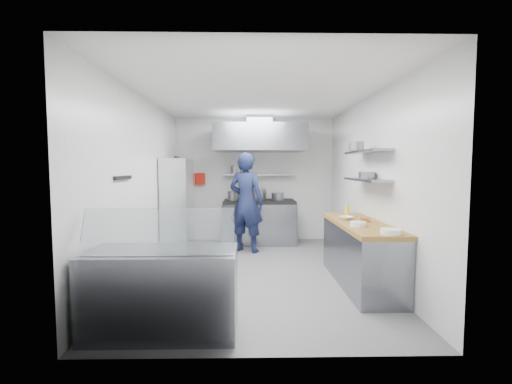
{
  "coord_description": "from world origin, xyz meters",
  "views": [
    {
      "loc": [
        -0.11,
        -5.42,
        1.69
      ],
      "look_at": [
        0.0,
        0.6,
        1.25
      ],
      "focal_mm": 24.0,
      "sensor_mm": 36.0,
      "label": 1
    }
  ],
  "objects_px": {
    "chef": "(246,202)",
    "display_case": "(163,291)",
    "wire_rack": "(178,206)",
    "gas_range": "(259,223)"
  },
  "relations": [
    {
      "from": "chef",
      "to": "display_case",
      "type": "relative_size",
      "value": 1.32
    },
    {
      "from": "display_case",
      "to": "wire_rack",
      "type": "bearing_deg",
      "value": 99.12
    },
    {
      "from": "chef",
      "to": "wire_rack",
      "type": "height_order",
      "value": "chef"
    },
    {
      "from": "gas_range",
      "to": "wire_rack",
      "type": "relative_size",
      "value": 0.86
    },
    {
      "from": "gas_range",
      "to": "chef",
      "type": "height_order",
      "value": "chef"
    },
    {
      "from": "chef",
      "to": "display_case",
      "type": "xyz_separation_m",
      "value": [
        -0.82,
        -3.35,
        -0.56
      ]
    },
    {
      "from": "gas_range",
      "to": "chef",
      "type": "bearing_deg",
      "value": -110.48
    },
    {
      "from": "display_case",
      "to": "gas_range",
      "type": "bearing_deg",
      "value": 74.98
    },
    {
      "from": "chef",
      "to": "wire_rack",
      "type": "bearing_deg",
      "value": 26.93
    },
    {
      "from": "wire_rack",
      "to": "display_case",
      "type": "relative_size",
      "value": 1.23
    }
  ]
}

